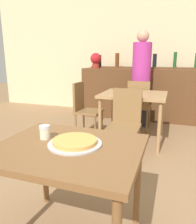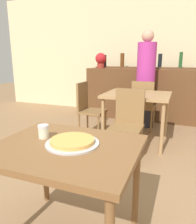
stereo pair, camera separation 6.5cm
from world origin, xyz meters
The scene contains 12 objects.
wall_back centered at (0.00, 4.04, 1.40)m, with size 8.00×0.05×2.80m.
dining_table_near centered at (0.00, 0.00, 0.65)m, with size 0.95×0.78×0.74m.
dining_table_far centered at (0.06, 2.08, 0.68)m, with size 0.96×0.82×0.77m.
bar_counter centered at (0.00, 3.53, 0.54)m, with size 2.60×0.56×1.07m.
bar_back_shelf centered at (-0.01, 3.67, 1.14)m, with size 2.39×0.24×0.34m.
chair_far_side_front centered at (0.06, 1.50, 0.51)m, with size 0.40×0.40×0.91m.
chair_far_side_back centered at (0.06, 2.65, 0.51)m, with size 0.40×0.40×0.91m.
chair_far_side_left centered at (-0.75, 2.08, 0.51)m, with size 0.40×0.40×0.91m.
pizza_tray centered at (0.03, 0.04, 0.75)m, with size 0.36×0.36×0.04m.
cheese_shaker centered at (-0.22, 0.07, 0.79)m, with size 0.08×0.08×0.10m.
person_standing centered at (0.04, 2.95, 0.97)m, with size 0.34×0.34×1.78m.
potted_plant centered at (-1.05, 3.48, 1.25)m, with size 0.24×0.24×0.33m.
Camera 1 is at (0.62, -1.19, 1.30)m, focal length 35.00 mm.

